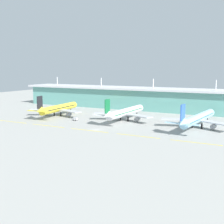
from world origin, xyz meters
The scene contains 11 objects.
ground_plane centered at (0.00, 0.00, 0.00)m, with size 600.00×600.00×0.00m, color #9E9E99.
terminal_building centered at (0.00, 107.33, 10.67)m, with size 288.00×34.00×29.92m.
airliner_near centered at (-58.24, 34.58, 6.45)m, with size 48.52×60.79×18.90m.
airliner_middle centered at (0.96, 40.46, 6.45)m, with size 48.80×64.29×18.90m.
airliner_far centered at (56.33, 37.77, 6.45)m, with size 48.66×69.17×18.90m.
taxiway_stripe_west centered at (-71.00, -4.13, 0.02)m, with size 28.00×0.70×0.04m, color yellow.
taxiway_stripe_mid_west centered at (-37.00, -4.13, 0.02)m, with size 28.00×0.70×0.04m, color yellow.
taxiway_stripe_centre centered at (-3.00, -4.13, 0.02)m, with size 28.00×0.70×0.04m, color yellow.
taxiway_stripe_mid_east centered at (31.00, -4.13, 0.02)m, with size 28.00×0.70×0.04m, color yellow.
taxiway_stripe_east centered at (65.00, -4.13, 0.02)m, with size 28.00×0.70×0.04m, color yellow.
baggage_cart centered at (-32.50, 22.30, 1.26)m, with size 3.83×2.47×2.48m.
Camera 1 is at (101.90, -167.34, 39.90)m, focal length 49.22 mm.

